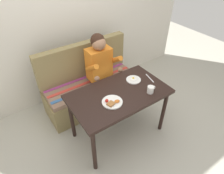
{
  "coord_description": "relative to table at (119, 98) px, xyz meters",
  "views": [
    {
      "loc": [
        -1.08,
        -1.44,
        2.24
      ],
      "look_at": [
        0.0,
        0.15,
        0.72
      ],
      "focal_mm": 31.39,
      "sensor_mm": 36.0,
      "label": 1
    }
  ],
  "objects": [
    {
      "name": "plate_breakfast",
      "position": [
        -0.17,
        -0.1,
        0.09
      ],
      "size": [
        0.24,
        0.24,
        0.05
      ],
      "color": "white",
      "rests_on": "table"
    },
    {
      "name": "person",
      "position": [
        0.12,
        0.59,
        0.09
      ],
      "size": [
        0.45,
        0.61,
        1.21
      ],
      "color": "orange",
      "rests_on": "ground"
    },
    {
      "name": "back_wall",
      "position": [
        0.0,
        1.27,
        0.65
      ],
      "size": [
        4.4,
        0.1,
        2.6
      ],
      "primitive_type": "cube",
      "color": "beige",
      "rests_on": "ground"
    },
    {
      "name": "plate_eggs",
      "position": [
        0.31,
        0.1,
        0.09
      ],
      "size": [
        0.19,
        0.19,
        0.04
      ],
      "color": "white",
      "rests_on": "table"
    },
    {
      "name": "knife",
      "position": [
        0.51,
        0.01,
        0.08
      ],
      "size": [
        0.06,
        0.2,
        0.0
      ],
      "primitive_type": "cube",
      "rotation": [
        0.0,
        0.0,
        -0.22
      ],
      "color": "silver",
      "rests_on": "table"
    },
    {
      "name": "ground_plane",
      "position": [
        0.0,
        0.0,
        -0.65
      ],
      "size": [
        8.0,
        8.0,
        0.0
      ],
      "primitive_type": "plane",
      "color": "#ABA798"
    },
    {
      "name": "couch",
      "position": [
        0.0,
        0.76,
        -0.32
      ],
      "size": [
        1.44,
        0.56,
        1.0
      ],
      "color": "olive",
      "rests_on": "ground"
    },
    {
      "name": "table",
      "position": [
        0.0,
        0.0,
        0.0
      ],
      "size": [
        1.2,
        0.7,
        0.73
      ],
      "color": "black",
      "rests_on": "ground"
    },
    {
      "name": "coffee_mug",
      "position": [
        0.32,
        -0.21,
        0.13
      ],
      "size": [
        0.12,
        0.08,
        0.09
      ],
      "color": "white",
      "rests_on": "table"
    }
  ]
}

